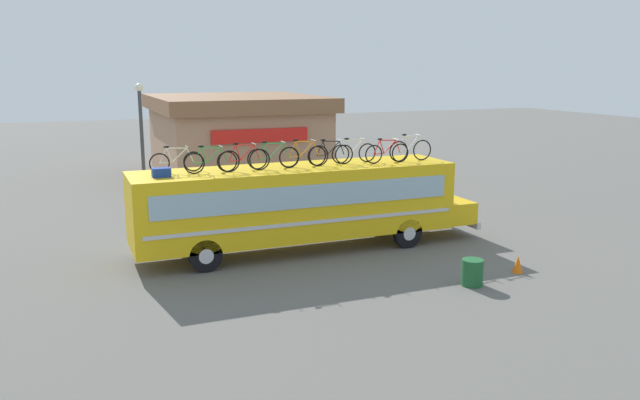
% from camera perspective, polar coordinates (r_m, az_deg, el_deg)
% --- Properties ---
extents(ground_plane, '(120.00, 120.00, 0.00)m').
position_cam_1_polar(ground_plane, '(22.10, -2.13, -4.50)').
color(ground_plane, '#605E59').
extents(bus, '(12.25, 2.61, 2.90)m').
position_cam_1_polar(bus, '(21.75, -1.67, -0.17)').
color(bus, yellow).
rests_on(bus, ground).
extents(luggage_bag_1, '(0.55, 0.35, 0.28)m').
position_cam_1_polar(luggage_bag_1, '(20.05, -13.99, 2.39)').
color(luggage_bag_1, '#193899').
rests_on(luggage_bag_1, bus).
extents(rooftop_bicycle_1, '(1.72, 0.44, 0.86)m').
position_cam_1_polar(rooftop_bicycle_1, '(20.80, -12.71, 3.40)').
color(rooftop_bicycle_1, black).
rests_on(rooftop_bicycle_1, bus).
extents(rooftop_bicycle_2, '(1.73, 0.44, 0.89)m').
position_cam_1_polar(rooftop_bicycle_2, '(20.48, -9.75, 3.42)').
color(rooftop_bicycle_2, black).
rests_on(rooftop_bicycle_2, bus).
extents(rooftop_bicycle_3, '(1.71, 0.44, 0.93)m').
position_cam_1_polar(rooftop_bicycle_3, '(20.67, -6.78, 3.63)').
color(rooftop_bicycle_3, black).
rests_on(rooftop_bicycle_3, bus).
extents(rooftop_bicycle_4, '(1.79, 0.44, 0.92)m').
position_cam_1_polar(rooftop_bicycle_4, '(21.14, -4.20, 3.85)').
color(rooftop_bicycle_4, black).
rests_on(rooftop_bicycle_4, bus).
extents(rooftop_bicycle_5, '(1.77, 0.44, 0.95)m').
position_cam_1_polar(rooftop_bicycle_5, '(21.38, -1.45, 4.00)').
color(rooftop_bicycle_5, black).
rests_on(rooftop_bicycle_5, bus).
extents(rooftop_bicycle_6, '(1.69, 0.44, 0.90)m').
position_cam_1_polar(rooftop_bicycle_6, '(21.86, 0.94, 4.12)').
color(rooftop_bicycle_6, black).
rests_on(rooftop_bicycle_6, bus).
extents(rooftop_bicycle_7, '(1.70, 0.44, 0.89)m').
position_cam_1_polar(rooftop_bicycle_7, '(22.38, 3.04, 4.27)').
color(rooftop_bicycle_7, black).
rests_on(rooftop_bicycle_7, bus).
extents(rooftop_bicycle_8, '(1.70, 0.44, 0.88)m').
position_cam_1_polar(rooftop_bicycle_8, '(22.43, 6.00, 4.24)').
color(rooftop_bicycle_8, black).
rests_on(rooftop_bicycle_8, bus).
extents(rooftop_bicycle_9, '(1.70, 0.44, 0.98)m').
position_cam_1_polar(rooftop_bicycle_9, '(23.01, 8.08, 4.47)').
color(rooftop_bicycle_9, black).
rests_on(rooftop_bicycle_9, bus).
extents(roadside_building, '(9.33, 10.49, 4.55)m').
position_cam_1_polar(roadside_building, '(38.21, -7.52, 5.89)').
color(roadside_building, tan).
rests_on(roadside_building, ground).
extents(trash_bin, '(0.63, 0.63, 0.77)m').
position_cam_1_polar(trash_bin, '(19.04, 13.44, -6.31)').
color(trash_bin, '#1E592D').
rests_on(trash_bin, ground).
extents(traffic_cone, '(0.32, 0.32, 0.53)m').
position_cam_1_polar(traffic_cone, '(20.60, 17.26, -5.50)').
color(traffic_cone, orange).
rests_on(traffic_cone, ground).
extents(street_lamp, '(0.31, 0.31, 5.57)m').
position_cam_1_polar(street_lamp, '(26.28, -15.60, 4.94)').
color(street_lamp, '#38383D').
rests_on(street_lamp, ground).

